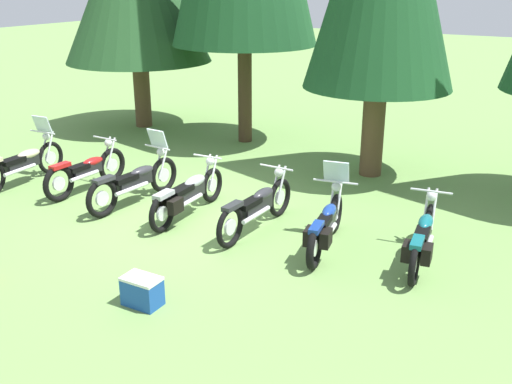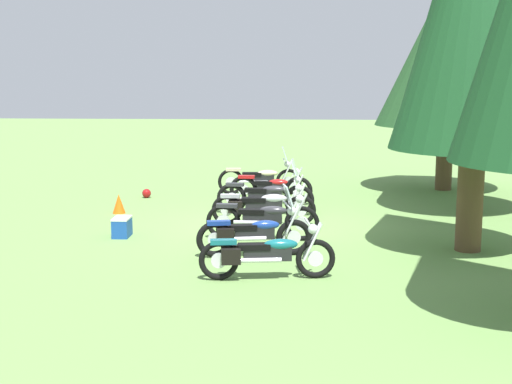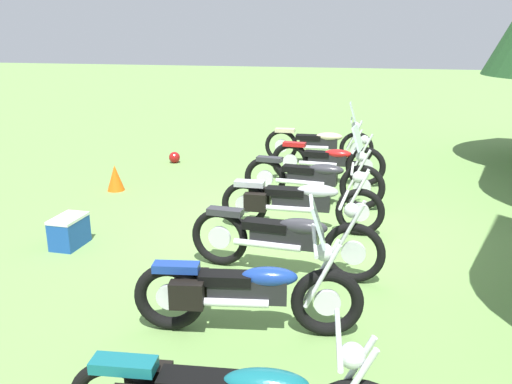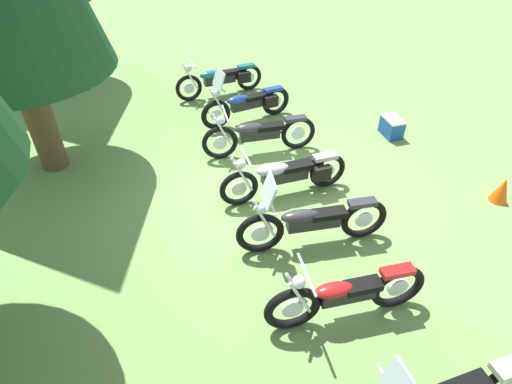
% 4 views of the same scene
% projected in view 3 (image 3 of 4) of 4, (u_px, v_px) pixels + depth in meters
% --- Properties ---
extents(ground_plane, '(80.00, 80.00, 0.00)m').
position_uv_depth(ground_plane, '(302.00, 232.00, 7.62)').
color(ground_plane, '#6B934C').
extents(motorcycle_0, '(0.72, 2.42, 1.38)m').
position_uv_depth(motorcycle_0, '(320.00, 142.00, 11.53)').
color(motorcycle_0, black).
rests_on(motorcycle_0, ground_plane).
extents(motorcycle_1, '(0.67, 2.23, 1.03)m').
position_uv_depth(motorcycle_1, '(328.00, 161.00, 10.03)').
color(motorcycle_1, black).
rests_on(motorcycle_1, ground_plane).
extents(motorcycle_2, '(0.67, 2.44, 1.39)m').
position_uv_depth(motorcycle_2, '(314.00, 177.00, 8.74)').
color(motorcycle_2, black).
rests_on(motorcycle_2, ground_plane).
extents(motorcycle_3, '(0.63, 2.40, 1.00)m').
position_uv_depth(motorcycle_3, '(298.00, 201.00, 7.56)').
color(motorcycle_3, black).
rests_on(motorcycle_3, ground_plane).
extents(motorcycle_4, '(0.69, 2.39, 1.02)m').
position_uv_depth(motorcycle_4, '(286.00, 238.00, 6.18)').
color(motorcycle_4, black).
rests_on(motorcycle_4, ground_plane).
extents(motorcycle_5, '(0.83, 2.20, 1.36)m').
position_uv_depth(motorcycle_5, '(245.00, 290.00, 4.94)').
color(motorcycle_5, black).
rests_on(motorcycle_5, ground_plane).
extents(picnic_cooler, '(0.54, 0.35, 0.42)m').
position_uv_depth(picnic_cooler, '(69.00, 231.00, 7.07)').
color(picnic_cooler, '#19479E').
rests_on(picnic_cooler, ground_plane).
extents(traffic_cone, '(0.32, 0.32, 0.48)m').
position_uv_depth(traffic_cone, '(115.00, 178.00, 9.60)').
color(traffic_cone, '#EA590F').
rests_on(traffic_cone, ground_plane).
extents(dropped_helmet, '(0.25, 0.25, 0.25)m').
position_uv_depth(dropped_helmet, '(174.00, 157.00, 11.72)').
color(dropped_helmet, maroon).
rests_on(dropped_helmet, ground_plane).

